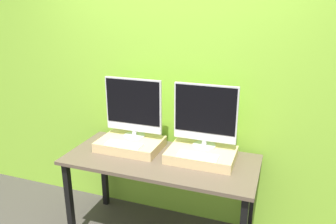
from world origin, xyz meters
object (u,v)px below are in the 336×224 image
at_px(monitor_right, 205,115).
at_px(keyboard_right, 198,156).
at_px(monitor_left, 133,107).
at_px(keyboard_left, 124,144).

bearing_deg(monitor_right, keyboard_right, -90.00).
distance_m(monitor_left, keyboard_left, 0.34).
height_order(keyboard_left, monitor_right, monitor_right).
bearing_deg(keyboard_right, monitor_right, 90.00).
relative_size(monitor_left, keyboard_right, 1.67).
bearing_deg(keyboard_left, monitor_left, 90.00).
height_order(monitor_left, keyboard_right, monitor_left).
height_order(keyboard_left, keyboard_right, same).
xyz_separation_m(keyboard_left, keyboard_right, (0.64, 0.00, 0.00)).
relative_size(keyboard_left, monitor_right, 0.60).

